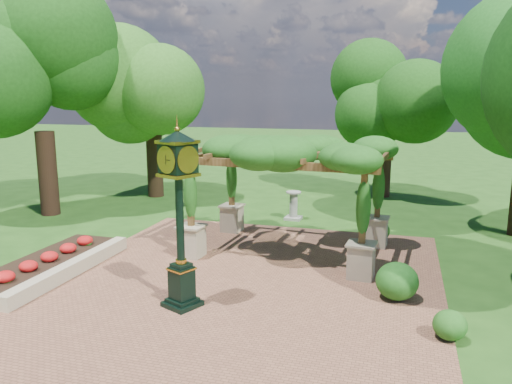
# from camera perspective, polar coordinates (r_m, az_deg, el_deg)

# --- Properties ---
(ground) EXTENTS (120.00, 120.00, 0.00)m
(ground) POSITION_cam_1_polar(r_m,az_deg,el_deg) (12.06, -3.45, -12.53)
(ground) COLOR #1E4714
(ground) RESTS_ON ground
(brick_plaza) EXTENTS (10.00, 12.00, 0.04)m
(brick_plaza) POSITION_cam_1_polar(r_m,az_deg,el_deg) (12.93, -1.92, -10.77)
(brick_plaza) COLOR brown
(brick_plaza) RESTS_ON ground
(border_wall) EXTENTS (0.35, 5.00, 0.40)m
(border_wall) POSITION_cam_1_polar(r_m,az_deg,el_deg) (14.51, -20.29, -8.24)
(border_wall) COLOR #C6B793
(border_wall) RESTS_ON ground
(flower_bed) EXTENTS (1.50, 5.00, 0.36)m
(flower_bed) POSITION_cam_1_polar(r_m,az_deg,el_deg) (15.06, -23.06, -7.83)
(flower_bed) COLOR red
(flower_bed) RESTS_ON ground
(pedestal_clock) EXTENTS (1.07, 1.07, 4.12)m
(pedestal_clock) POSITION_cam_1_polar(r_m,az_deg,el_deg) (11.17, -8.77, -1.26)
(pedestal_clock) COLOR black
(pedestal_clock) RESTS_ON brick_plaza
(pergola) EXTENTS (6.11, 4.10, 3.68)m
(pergola) POSITION_cam_1_polar(r_m,az_deg,el_deg) (15.05, 3.68, 4.16)
(pergola) COLOR tan
(pergola) RESTS_ON brick_plaza
(sundial) EXTENTS (0.65, 0.65, 1.12)m
(sundial) POSITION_cam_1_polar(r_m,az_deg,el_deg) (19.60, 4.30, -1.75)
(sundial) COLOR gray
(sundial) RESTS_ON ground
(shrub_front) EXTENTS (0.82, 0.82, 0.60)m
(shrub_front) POSITION_cam_1_polar(r_m,az_deg,el_deg) (10.92, 21.28, -13.98)
(shrub_front) COLOR #215618
(shrub_front) RESTS_ON brick_plaza
(shrub_mid) EXTENTS (1.33, 1.33, 0.90)m
(shrub_mid) POSITION_cam_1_polar(r_m,az_deg,el_deg) (12.44, 15.83, -9.78)
(shrub_mid) COLOR #1D5618
(shrub_mid) RESTS_ON brick_plaza
(shrub_back) EXTENTS (1.16, 1.16, 0.78)m
(shrub_back) POSITION_cam_1_polar(r_m,az_deg,el_deg) (16.92, 13.58, -4.31)
(shrub_back) COLOR #2B651D
(shrub_back) RESTS_ON brick_plaza
(tree_west_near) EXTENTS (4.73, 4.73, 8.77)m
(tree_west_near) POSITION_cam_1_polar(r_m,az_deg,el_deg) (21.69, -23.57, 13.30)
(tree_west_near) COLOR black
(tree_west_near) RESTS_ON ground
(tree_west_far) EXTENTS (4.57, 4.57, 8.15)m
(tree_west_far) POSITION_cam_1_polar(r_m,az_deg,el_deg) (24.20, -11.86, 12.63)
(tree_west_far) COLOR black
(tree_west_far) RESTS_ON ground
(tree_north) EXTENTS (4.24, 4.24, 7.17)m
(tree_north) POSITION_cam_1_polar(r_m,az_deg,el_deg) (24.43, 14.80, 10.92)
(tree_north) COLOR #341F15
(tree_north) RESTS_ON ground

